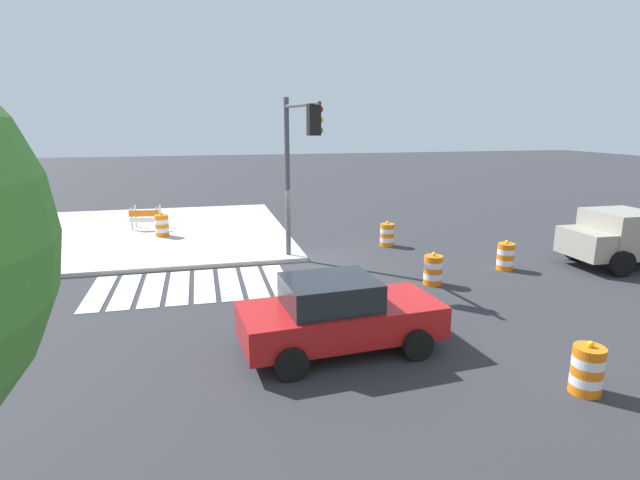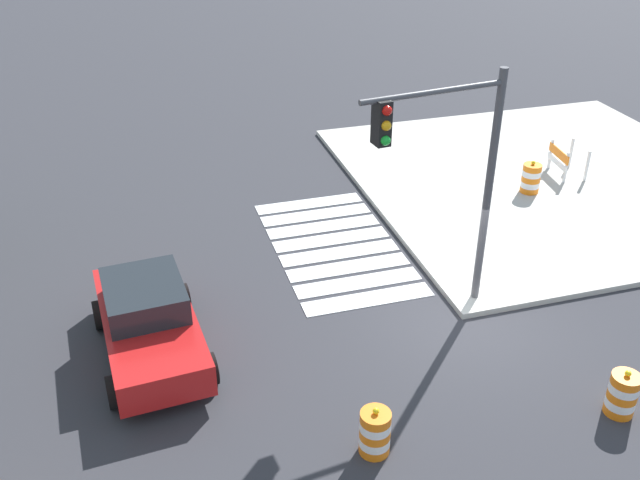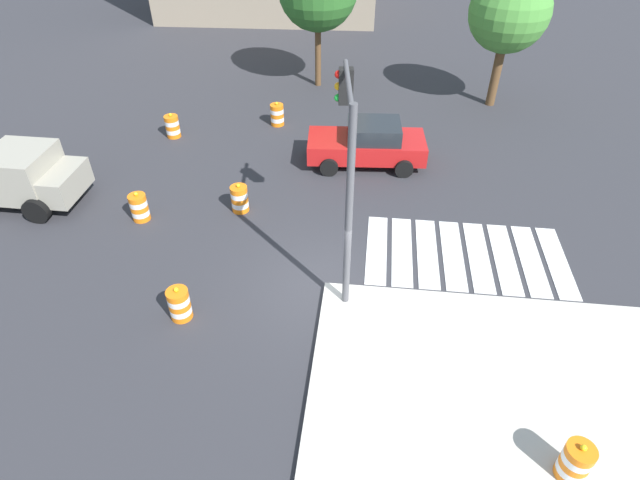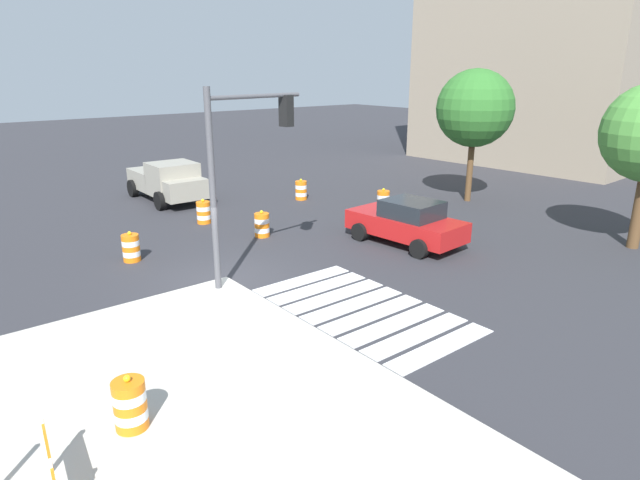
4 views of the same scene
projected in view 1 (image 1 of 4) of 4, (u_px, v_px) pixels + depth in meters
name	position (u px, v px, depth m)	size (l,w,h in m)	color
ground_plane	(308.00, 262.00, 17.47)	(120.00, 120.00, 0.00)	#2D2D33
sidewalk_corner	(147.00, 233.00, 21.74)	(12.00, 12.00, 0.15)	#BCB7AD
crosswalk_stripes	(192.00, 286.00, 14.85)	(5.85, 3.20, 0.02)	silver
sports_car	(338.00, 314.00, 10.56)	(4.43, 2.39, 1.63)	red
pickup_truck	(633.00, 238.00, 16.88)	(5.17, 2.39, 1.92)	gray
traffic_barrel_near_corner	(587.00, 370.00, 8.93)	(0.56, 0.56, 1.02)	orange
traffic_barrel_crosswalk_end	(506.00, 256.00, 16.46)	(0.56, 0.56, 1.02)	orange
traffic_barrel_median_near	(387.00, 235.00, 19.63)	(0.56, 0.56, 1.02)	orange
traffic_barrel_median_far	(433.00, 270.00, 14.96)	(0.56, 0.56, 1.02)	orange
traffic_barrel_on_sidewalk	(162.00, 225.00, 20.67)	(0.56, 0.56, 1.02)	orange
construction_barricade	(145.00, 217.00, 21.98)	(1.32, 0.93, 1.00)	silver
traffic_light_pole	(298.00, 151.00, 15.96)	(0.71, 3.27, 5.50)	#4C4C51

